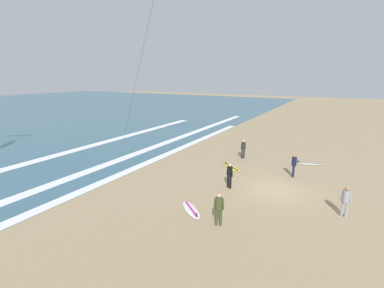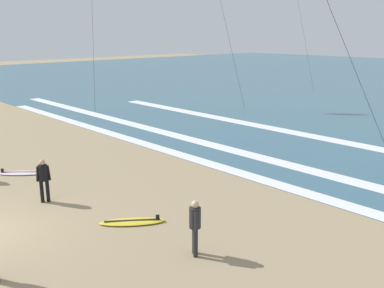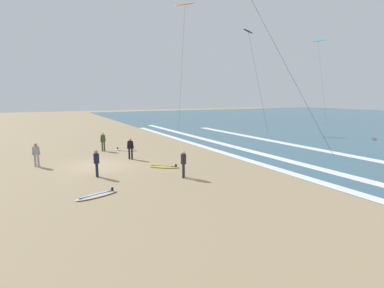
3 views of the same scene
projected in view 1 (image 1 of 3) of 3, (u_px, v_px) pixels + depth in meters
name	position (u px, v px, depth m)	size (l,w,h in m)	color
ground_plane	(274.00, 190.00, 16.73)	(160.00, 160.00, 0.00)	#9E8763
wave_foam_shoreline	(131.00, 170.00, 20.22)	(41.33, 0.76, 0.01)	white
wave_foam_mid_break	(132.00, 155.00, 23.93)	(53.66, 0.90, 0.01)	white
wave_foam_outer_break	(84.00, 148.00, 26.30)	(37.95, 1.05, 0.01)	white
surfer_foreground_main	(230.00, 173.00, 16.76)	(0.32, 0.50, 1.60)	black
surfer_mid_group	(243.00, 147.00, 22.82)	(0.47, 0.37, 1.60)	#232328
surfer_left_far	(294.00, 164.00, 18.62)	(0.51, 0.32, 1.60)	#141938
surfer_left_near	(346.00, 199.00, 13.30)	(0.32, 0.51, 1.60)	gray
surfer_right_near	(219.00, 206.00, 12.54)	(0.32, 0.51, 1.60)	#384223
surfboard_right_spare	(309.00, 164.00, 21.51)	(1.21, 2.18, 0.25)	beige
surfboard_foreground_flat	(191.00, 210.00, 14.14)	(1.84, 1.97, 0.25)	silver
surfboard_left_pile	(231.00, 167.00, 20.61)	(1.75, 2.04, 0.25)	yellow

